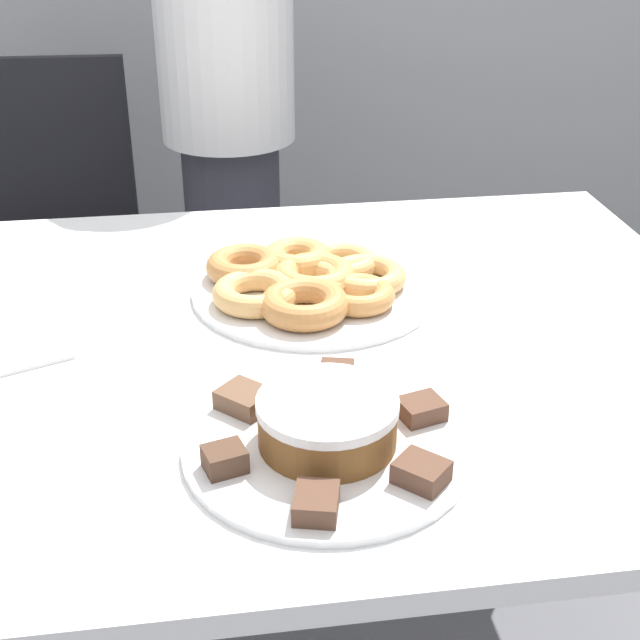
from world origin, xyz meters
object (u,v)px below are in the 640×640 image
Objects in this scene: office_chair_left at (55,264)px; plate_cake at (327,446)px; frosted_cake at (327,421)px; person_standing at (228,115)px; napkin at (17,351)px; plate_donuts at (315,290)px.

plate_cake is (0.49, -1.26, 0.30)m from office_chair_left.
office_chair_left is at bearing 111.24° from frosted_cake.
plate_cake is (0.05, -1.19, -0.07)m from person_standing.
office_chair_left is at bearing 111.24° from plate_cake.
person_standing is 1.19m from frosted_cake.
napkin is at bearing -81.72° from office_chair_left.
office_chair_left is 1.04m from plate_donuts.
plate_cake is 0.41m from plate_donuts.
plate_donuts is 2.36× the size of frosted_cake.
office_chair_left reaches higher than napkin.
frosted_cake is (0.49, -1.26, 0.34)m from office_chair_left.
office_chair_left is 2.73× the size of plate_cake.
office_chair_left is 5.64× the size of frosted_cake.
person_standing reaches higher than office_chair_left.
plate_donuts is at bearing 84.06° from frosted_cake.
plate_cake is at bearing -66.32° from office_chair_left.
frosted_cake is at bearing -35.90° from napkin.
person_standing is 0.58m from office_chair_left.
frosted_cake reaches higher than plate_cake.
plate_donuts is 0.41m from frosted_cake.
person_standing is 9.43× the size of napkin.
plate_donuts is 2.35× the size of napkin.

